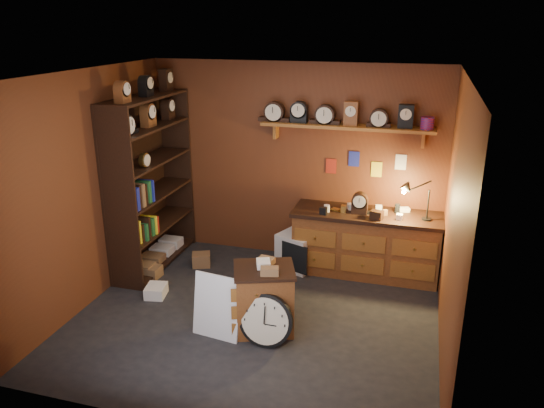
{
  "coord_description": "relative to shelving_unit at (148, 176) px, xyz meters",
  "views": [
    {
      "loc": [
        1.64,
        -5.01,
        3.21
      ],
      "look_at": [
        0.09,
        0.35,
        1.26
      ],
      "focal_mm": 35.0,
      "sensor_mm": 36.0,
      "label": 1
    }
  ],
  "objects": [
    {
      "name": "big_round_clock",
      "position": [
        2.05,
        -1.45,
        -0.97
      ],
      "size": [
        0.57,
        0.18,
        0.57
      ],
      "color": "black",
      "rests_on": "ground"
    },
    {
      "name": "workbench",
      "position": [
        2.84,
        0.49,
        -0.78
      ],
      "size": [
        1.92,
        0.66,
        1.36
      ],
      "color": "brown",
      "rests_on": "ground"
    },
    {
      "name": "floor_box_b",
      "position": [
        0.47,
        -0.85,
        -1.18
      ],
      "size": [
        0.28,
        0.31,
        0.14
      ],
      "primitive_type": "cube",
      "rotation": [
        0.0,
        0.0,
        0.19
      ],
      "color": "white",
      "rests_on": "ground"
    },
    {
      "name": "floor",
      "position": [
        1.79,
        -0.98,
        -1.25
      ],
      "size": [
        4.0,
        4.0,
        0.0
      ],
      "primitive_type": "plane",
      "color": "black",
      "rests_on": "ground"
    },
    {
      "name": "white_panel",
      "position": [
        1.5,
        -1.44,
        -1.25
      ],
      "size": [
        0.55,
        0.22,
        0.7
      ],
      "primitive_type": "cube",
      "rotation": [
        -0.17,
        0.0,
        -0.14
      ],
      "color": "silver",
      "rests_on": "ground"
    },
    {
      "name": "room_shell",
      "position": [
        1.84,
        -0.87,
        0.47
      ],
      "size": [
        4.02,
        3.62,
        2.71
      ],
      "color": "#602E16",
      "rests_on": "ground"
    },
    {
      "name": "floor_box_a",
      "position": [
        0.17,
        -0.41,
        -1.18
      ],
      "size": [
        0.26,
        0.23,
        0.15
      ],
      "primitive_type": "cube",
      "rotation": [
        0.0,
        0.0,
        -0.06
      ],
      "color": "brown",
      "rests_on": "ground"
    },
    {
      "name": "shelving_unit",
      "position": [
        0.0,
        0.0,
        0.0
      ],
      "size": [
        0.47,
        1.6,
        2.58
      ],
      "color": "black",
      "rests_on": "ground"
    },
    {
      "name": "mini_fridge",
      "position": [
        1.96,
        0.41,
        -1.01
      ],
      "size": [
        0.61,
        0.64,
        0.49
      ],
      "rotation": [
        0.0,
        0.0,
        -0.39
      ],
      "color": "silver",
      "rests_on": "ground"
    },
    {
      "name": "low_cabinet",
      "position": [
        1.95,
        -1.18,
        -0.86
      ],
      "size": [
        0.78,
        0.72,
        0.81
      ],
      "rotation": [
        0.0,
        0.0,
        0.35
      ],
      "color": "brown",
      "rests_on": "ground"
    },
    {
      "name": "floor_box_c",
      "position": [
        0.67,
        0.08,
        -1.16
      ],
      "size": [
        0.3,
        0.28,
        0.18
      ],
      "primitive_type": "cube",
      "rotation": [
        0.0,
        0.0,
        0.39
      ],
      "color": "brown",
      "rests_on": "ground"
    }
  ]
}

